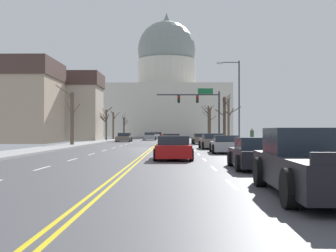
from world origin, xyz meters
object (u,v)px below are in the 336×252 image
(sedan_near_04, at_px, (173,148))
(sedan_near_05, at_px, (257,154))
(sedan_oncoming_01, at_px, (150,136))
(sedan_near_01, at_px, (171,140))
(pickup_truck_near_06, at_px, (314,165))
(sedan_oncoming_00, at_px, (124,138))
(sedan_near_00, at_px, (201,139))
(sedan_near_03, at_px, (225,145))
(pedestrian_00, at_px, (252,136))
(signal_gantry, at_px, (201,104))
(sedan_oncoming_03, at_px, (158,135))
(bicycle_parked, at_px, (256,143))
(sedan_oncoming_02, at_px, (155,136))
(sedan_near_02, at_px, (212,141))
(street_lamp_right, at_px, (236,95))

(sedan_near_04, xyz_separation_m, sedan_near_05, (3.37, -5.64, 0.00))
(sedan_near_04, relative_size, sedan_oncoming_01, 0.95)
(sedan_near_01, xyz_separation_m, pickup_truck_near_06, (3.56, -32.46, 0.14))
(sedan_oncoming_00, bearing_deg, sedan_near_00, -46.52)
(sedan_near_03, height_order, pedestrian_00, pedestrian_00)
(sedan_near_00, bearing_deg, sedan_near_04, -96.88)
(sedan_near_01, xyz_separation_m, sedan_oncoming_01, (-3.67, 27.47, 0.02))
(signal_gantry, distance_m, sedan_oncoming_01, 18.67)
(sedan_near_01, height_order, sedan_oncoming_03, sedan_oncoming_03)
(sedan_near_01, bearing_deg, sedan_near_05, -82.06)
(sedan_near_01, distance_m, pedestrian_00, 8.40)
(sedan_near_04, distance_m, pedestrian_00, 17.26)
(sedan_oncoming_00, bearing_deg, sedan_oncoming_01, 73.36)
(sedan_oncoming_03, bearing_deg, sedan_near_03, -83.96)
(sedan_near_03, xyz_separation_m, pedestrian_00, (3.51, 8.93, 0.49))
(bicycle_parked, bearing_deg, sedan_oncoming_03, 99.57)
(sedan_near_01, relative_size, sedan_near_05, 1.06)
(pickup_truck_near_06, relative_size, sedan_oncoming_03, 1.33)
(sedan_oncoming_01, distance_m, sedan_oncoming_02, 13.52)
(sedan_near_02, bearing_deg, sedan_near_05, -89.87)
(sedan_oncoming_03, height_order, bicycle_parked, sedan_oncoming_03)
(sedan_near_05, xyz_separation_m, sedan_oncoming_00, (-10.28, 42.74, -0.01))
(street_lamp_right, bearing_deg, sedan_near_05, -96.48)
(sedan_oncoming_00, relative_size, pedestrian_00, 2.76)
(sedan_near_02, relative_size, sedan_oncoming_03, 1.06)
(sedan_near_01, xyz_separation_m, sedan_oncoming_03, (-3.34, 54.35, 0.01))
(street_lamp_right, relative_size, pickup_truck_near_06, 1.44)
(sedan_near_04, relative_size, bicycle_parked, 2.51)
(signal_gantry, distance_m, sedan_oncoming_00, 12.99)
(signal_gantry, height_order, sedan_near_05, signal_gantry)
(sedan_near_00, xyz_separation_m, sedan_oncoming_01, (-7.04, 20.87, 0.02))
(signal_gantry, distance_m, street_lamp_right, 12.62)
(sedan_near_04, bearing_deg, sedan_near_01, 90.54)
(sedan_oncoming_02, relative_size, bicycle_parked, 2.50)
(street_lamp_right, distance_m, sedan_near_03, 12.63)
(sedan_near_03, xyz_separation_m, pickup_truck_near_06, (-0.23, -19.39, 0.15))
(sedan_near_00, bearing_deg, bicycle_parked, -75.15)
(sedan_oncoming_00, height_order, bicycle_parked, sedan_oncoming_00)
(pickup_truck_near_06, bearing_deg, pedestrian_00, 82.48)
(sedan_near_04, bearing_deg, sedan_near_05, -59.17)
(signal_gantry, distance_m, sedan_near_05, 36.63)
(sedan_near_00, relative_size, sedan_near_02, 0.98)
(street_lamp_right, bearing_deg, sedan_near_01, 166.75)
(sedan_near_04, bearing_deg, sedan_oncoming_03, 92.72)
(sedan_oncoming_00, bearing_deg, sedan_near_02, -66.28)
(sedan_near_02, height_order, sedan_near_04, sedan_near_02)
(sedan_near_02, bearing_deg, pickup_truck_near_06, -89.90)
(sedan_near_00, relative_size, sedan_near_01, 0.97)
(sedan_near_03, bearing_deg, signal_gantry, 90.13)
(sedan_near_04, bearing_deg, pickup_truck_near_06, -75.03)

